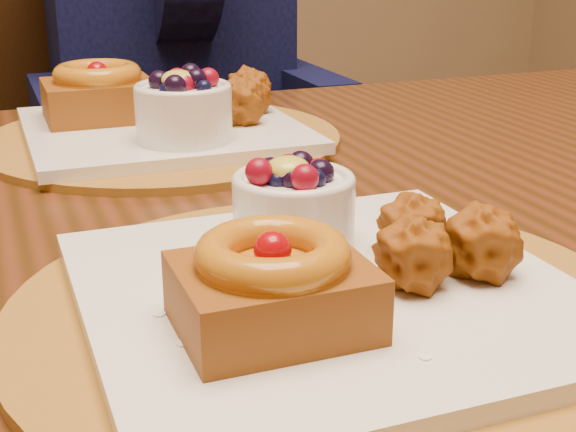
# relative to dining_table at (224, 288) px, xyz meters

# --- Properties ---
(dining_table) EXTENTS (1.60, 0.90, 0.76)m
(dining_table) POSITION_rel_dining_table_xyz_m (0.00, 0.00, 0.00)
(dining_table) COLOR #341D09
(dining_table) RESTS_ON ground
(place_setting_near) EXTENTS (0.38, 0.38, 0.08)m
(place_setting_near) POSITION_rel_dining_table_xyz_m (-0.00, -0.22, 0.10)
(place_setting_near) COLOR brown
(place_setting_near) RESTS_ON dining_table
(place_setting_far) EXTENTS (0.38, 0.38, 0.09)m
(place_setting_far) POSITION_rel_dining_table_xyz_m (-0.00, 0.21, 0.10)
(place_setting_far) COLOR brown
(place_setting_far) RESTS_ON dining_table
(chair_far) EXTENTS (0.63, 0.63, 0.99)m
(chair_far) POSITION_rel_dining_table_xyz_m (0.08, 0.82, -0.13)
(chair_far) COLOR black
(chair_far) RESTS_ON ground
(diner) EXTENTS (0.47, 0.47, 0.78)m
(diner) POSITION_rel_dining_table_xyz_m (0.13, 0.74, 0.15)
(diner) COLOR black
(diner) RESTS_ON ground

